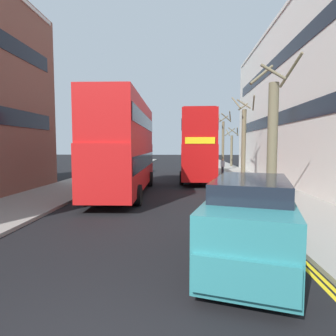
% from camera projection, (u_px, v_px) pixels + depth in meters
% --- Properties ---
extents(sidewalk_right, '(4.00, 80.00, 0.14)m').
position_uv_depth(sidewalk_right, '(260.00, 188.00, 19.17)').
color(sidewalk_right, gray).
rests_on(sidewalk_right, ground).
extents(sidewalk_left, '(4.00, 80.00, 0.14)m').
position_uv_depth(sidewalk_left, '(73.00, 186.00, 19.93)').
color(sidewalk_left, gray).
rests_on(sidewalk_left, ground).
extents(kerb_line_outer, '(0.10, 56.00, 0.01)m').
position_uv_depth(kerb_line_outer, '(234.00, 194.00, 17.31)').
color(kerb_line_outer, yellow).
rests_on(kerb_line_outer, ground).
extents(kerb_line_inner, '(0.10, 56.00, 0.01)m').
position_uv_depth(kerb_line_inner, '(232.00, 194.00, 17.32)').
color(kerb_line_inner, yellow).
rests_on(kerb_line_inner, ground).
extents(double_decker_bus_away, '(3.05, 10.88, 5.64)m').
position_uv_depth(double_decker_bus_away, '(125.00, 144.00, 16.98)').
color(double_decker_bus_away, red).
rests_on(double_decker_bus_away, ground).
extents(double_decker_bus_oncoming, '(2.89, 10.84, 5.64)m').
position_uv_depth(double_decker_bus_oncoming, '(197.00, 145.00, 24.25)').
color(double_decker_bus_oncoming, '#B20F0F').
rests_on(double_decker_bus_oncoming, ground).
extents(taxi_minivan, '(3.07, 5.14, 2.12)m').
position_uv_depth(taxi_minivan, '(250.00, 222.00, 6.90)').
color(taxi_minivan, teal).
rests_on(taxi_minivan, ground).
extents(pedestrian_far, '(0.34, 0.22, 1.62)m').
position_uv_depth(pedestrian_far, '(223.00, 167.00, 26.25)').
color(pedestrian_far, '#2D2D38').
rests_on(pedestrian_far, sidewalk_right).
extents(street_tree_near, '(2.08, 1.87, 6.74)m').
position_uv_depth(street_tree_near, '(223.00, 140.00, 32.37)').
color(street_tree_near, '#6B6047').
rests_on(street_tree_near, sidewalk_right).
extents(street_tree_mid, '(1.84, 1.84, 5.29)m').
position_uv_depth(street_tree_mid, '(232.00, 147.00, 38.81)').
color(street_tree_mid, '#6B6047').
rests_on(street_tree_mid, sidewalk_right).
extents(street_tree_far, '(1.95, 1.63, 7.02)m').
position_uv_depth(street_tree_far, '(244.00, 140.00, 24.25)').
color(street_tree_far, '#6B6047').
rests_on(street_tree_far, sidewalk_right).
extents(street_tree_distant, '(1.95, 1.69, 6.52)m').
position_uv_depth(street_tree_distant, '(272.00, 143.00, 12.02)').
color(street_tree_distant, '#6B6047').
rests_on(street_tree_distant, sidewalk_right).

